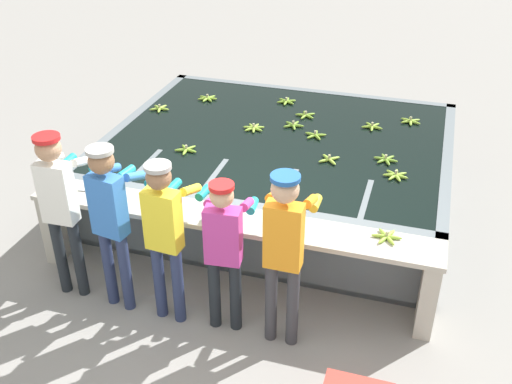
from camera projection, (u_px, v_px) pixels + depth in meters
name	position (u px, v px, depth m)	size (l,w,h in m)	color
ground_plane	(222.00, 300.00, 6.05)	(80.00, 80.00, 0.00)	gray
wash_tank	(278.00, 168.00, 7.58)	(4.13, 3.39, 0.86)	slate
work_ledge	(228.00, 239.00, 5.92)	(4.13, 0.45, 0.86)	#B7B2A3
worker_0	(60.00, 200.00, 5.65)	(0.42, 0.73, 1.76)	#1E2328
worker_1	(111.00, 213.00, 5.48)	(0.48, 0.75, 1.74)	navy
worker_2	(165.00, 228.00, 5.35)	(0.44, 0.73, 1.68)	navy
worker_3	(224.00, 243.00, 5.29)	(0.45, 0.73, 1.56)	#1E2328
worker_4	(284.00, 243.00, 5.06)	(0.40, 0.72, 1.74)	#38383D
banana_bunch_floating_0	(254.00, 128.00, 7.54)	(0.28, 0.28, 0.08)	#93BC3D
banana_bunch_floating_1	(329.00, 159.00, 6.80)	(0.23, 0.23, 0.08)	#9EC642
banana_bunch_floating_2	(372.00, 126.00, 7.58)	(0.28, 0.27, 0.08)	#8CB738
banana_bunch_floating_3	(186.00, 150.00, 7.01)	(0.28, 0.27, 0.08)	#7FAD33
banana_bunch_floating_4	(160.00, 108.00, 8.09)	(0.26, 0.28, 0.08)	#9EC642
banana_bunch_floating_5	(386.00, 159.00, 6.80)	(0.28, 0.27, 0.08)	#75A333
banana_bunch_floating_6	(315.00, 135.00, 7.36)	(0.28, 0.27, 0.08)	#7FAD33
banana_bunch_floating_7	(411.00, 121.00, 7.72)	(0.27, 0.28, 0.08)	#93BC3D
banana_bunch_floating_8	(207.00, 98.00, 8.41)	(0.28, 0.28, 0.08)	#8CB738
banana_bunch_floating_9	(293.00, 125.00, 7.61)	(0.27, 0.28, 0.08)	#75A333
banana_bunch_floating_10	(306.00, 115.00, 7.89)	(0.27, 0.28, 0.08)	#7FAD33
banana_bunch_floating_11	(286.00, 101.00, 8.31)	(0.26, 0.28, 0.08)	#7FAD33
banana_bunch_floating_12	(396.00, 175.00, 6.48)	(0.28, 0.27, 0.08)	#93BC3D
banana_bunch_floating_13	(158.00, 172.00, 6.55)	(0.28, 0.28, 0.08)	#9EC642
banana_bunch_ledge_0	(387.00, 237.00, 5.47)	(0.28, 0.27, 0.08)	#93BC3D
banana_bunch_ledge_1	(108.00, 195.00, 6.11)	(0.28, 0.27, 0.08)	#93BC3D
banana_bunch_ledge_2	(219.00, 220.00, 5.71)	(0.28, 0.28, 0.08)	#8CB738
knife_0	(76.00, 189.00, 6.23)	(0.35, 0.07, 0.02)	silver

